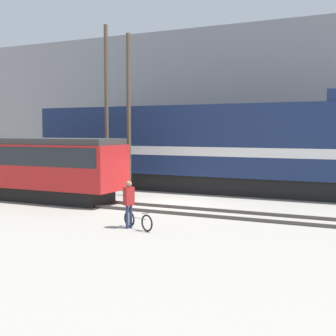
% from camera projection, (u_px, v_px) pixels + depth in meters
% --- Properties ---
extents(ground_plane, '(120.00, 120.00, 0.00)m').
position_uv_depth(ground_plane, '(169.00, 204.00, 22.43)').
color(ground_plane, gray).
extents(track_near, '(60.00, 1.51, 0.14)m').
position_uv_depth(track_near, '(151.00, 208.00, 20.84)').
color(track_near, '#47423D').
rests_on(track_near, ground).
extents(track_far, '(60.00, 1.51, 0.14)m').
position_uv_depth(track_far, '(207.00, 190.00, 27.04)').
color(track_far, '#47423D').
rests_on(track_far, ground).
extents(building_backdrop, '(49.68, 6.00, 10.69)m').
position_uv_depth(building_backdrop, '(250.00, 106.00, 34.38)').
color(building_backdrop, gray).
rests_on(building_backdrop, ground).
extents(freight_locomotive, '(20.44, 3.04, 5.53)m').
position_uv_depth(freight_locomotive, '(201.00, 147.00, 27.02)').
color(freight_locomotive, black).
rests_on(freight_locomotive, ground).
extents(streetcar, '(10.88, 2.54, 3.14)m').
position_uv_depth(streetcar, '(25.00, 164.00, 23.87)').
color(streetcar, black).
rests_on(streetcar, ground).
extents(bicycle, '(1.53, 0.75, 0.67)m').
position_uv_depth(bicycle, '(138.00, 221.00, 16.67)').
color(bicycle, black).
rests_on(bicycle, ground).
extents(person, '(0.34, 0.42, 1.72)m').
position_uv_depth(person, '(129.00, 199.00, 16.78)').
color(person, '#232D4C').
rests_on(person, ground).
extents(utility_pole_left, '(0.21, 0.21, 9.23)m').
position_uv_depth(utility_pole_left, '(106.00, 110.00, 25.57)').
color(utility_pole_left, '#4C3D2D').
rests_on(utility_pole_left, ground).
extents(utility_pole_center, '(0.23, 0.23, 8.64)m').
position_uv_depth(utility_pole_center, '(129.00, 115.00, 24.98)').
color(utility_pole_center, '#4C3D2D').
rests_on(utility_pole_center, ground).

